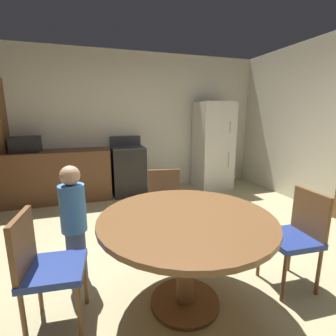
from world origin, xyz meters
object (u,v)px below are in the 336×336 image
at_px(refrigerator, 213,146).
at_px(chair_west, 44,264).
at_px(dining_table, 186,234).
at_px(oven_range, 128,170).
at_px(chair_east, 297,233).
at_px(chair_north, 166,202).
at_px(person_child, 74,222).
at_px(microwave, 26,144).

height_order(refrigerator, chair_west, refrigerator).
bearing_deg(dining_table, oven_range, 89.70).
bearing_deg(oven_range, chair_west, -109.62).
xyz_separation_m(dining_table, chair_east, (1.02, -0.07, -0.11)).
bearing_deg(chair_east, chair_west, -0.81).
height_order(chair_north, person_child, person_child).
relative_size(microwave, chair_north, 0.51).
bearing_deg(oven_range, chair_north, -86.17).
bearing_deg(microwave, oven_range, 0.12).
xyz_separation_m(oven_range, dining_table, (-0.02, -3.00, 0.14)).
xyz_separation_m(microwave, chair_east, (2.70, -3.06, -0.53)).
distance_m(chair_east, person_child, 1.97).
bearing_deg(chair_west, dining_table, 0.00).
distance_m(refrigerator, chair_north, 2.56).
height_order(oven_range, refrigerator, refrigerator).
distance_m(oven_range, chair_east, 3.23).
relative_size(chair_north, person_child, 0.80).
height_order(microwave, chair_east, microwave).
bearing_deg(chair_east, microwave, -44.71).
distance_m(microwave, chair_east, 4.12).
distance_m(dining_table, person_child, 1.02).
height_order(oven_range, chair_east, oven_range).
height_order(refrigerator, dining_table, refrigerator).
height_order(chair_east, chair_west, same).
height_order(oven_range, microwave, microwave).
height_order(refrigerator, chair_north, refrigerator).
xyz_separation_m(dining_table, chair_north, (0.15, 1.01, -0.11)).
bearing_deg(chair_north, chair_west, -43.57).
height_order(refrigerator, chair_east, refrigerator).
relative_size(chair_east, person_child, 0.80).
bearing_deg(chair_west, person_child, 74.78).
bearing_deg(oven_range, chair_east, -71.86).
xyz_separation_m(chair_east, chair_west, (-2.04, 0.17, 0.00)).
relative_size(chair_west, person_child, 0.80).
xyz_separation_m(chair_north, person_child, (-0.99, -0.44, 0.08)).
height_order(microwave, chair_west, microwave).
xyz_separation_m(refrigerator, microwave, (-3.46, 0.05, 0.15)).
bearing_deg(oven_range, microwave, -179.88).
relative_size(oven_range, microwave, 2.50).
bearing_deg(refrigerator, oven_range, 178.26).
height_order(dining_table, chair_west, chair_west).
height_order(microwave, chair_north, microwave).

